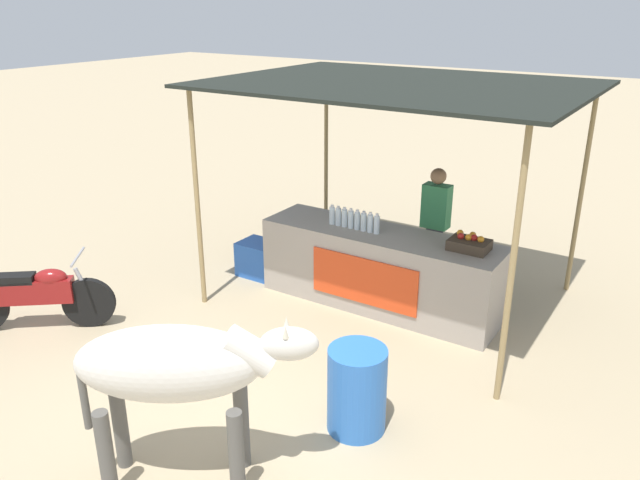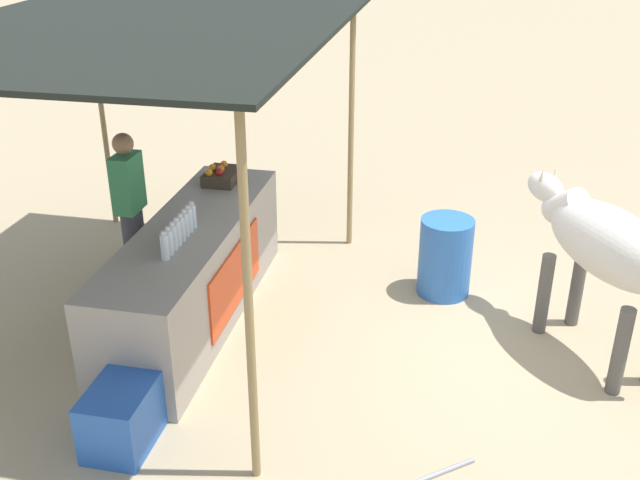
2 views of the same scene
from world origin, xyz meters
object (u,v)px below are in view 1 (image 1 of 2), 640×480
at_px(fruit_crate, 469,244).
at_px(cooler_box, 261,259).
at_px(stall_counter, 380,269).
at_px(water_barrel, 357,390).
at_px(vendor_behind_counter, 435,229).
at_px(cow, 178,369).
at_px(motorcycle_parked, 36,295).

relative_size(fruit_crate, cooler_box, 0.73).
bearing_deg(cooler_box, stall_counter, 3.12).
relative_size(fruit_crate, water_barrel, 0.55).
distance_m(stall_counter, fruit_crate, 1.22).
bearing_deg(vendor_behind_counter, cooler_box, -158.55).
height_order(cow, motorcycle_parked, cow).
relative_size(vendor_behind_counter, cooler_box, 2.75).
height_order(stall_counter, cow, cow).
height_order(vendor_behind_counter, cooler_box, vendor_behind_counter).
bearing_deg(cooler_box, fruit_crate, 3.10).
bearing_deg(water_barrel, fruit_crate, 87.17).
bearing_deg(cow, motorcycle_parked, 164.74).
height_order(fruit_crate, motorcycle_parked, fruit_crate).
distance_m(cooler_box, motorcycle_parked, 2.87).
bearing_deg(motorcycle_parked, cow, -15.26).
bearing_deg(water_barrel, cooler_box, 141.89).
relative_size(fruit_crate, vendor_behind_counter, 0.27).
xyz_separation_m(fruit_crate, water_barrel, (-0.11, -2.31, -0.63)).
bearing_deg(fruit_crate, cow, -104.26).
height_order(cooler_box, cow, cow).
relative_size(stall_counter, cow, 1.74).
relative_size(stall_counter, water_barrel, 3.77).
distance_m(fruit_crate, vendor_behind_counter, 1.00).
bearing_deg(water_barrel, stall_counter, 113.25).
distance_m(stall_counter, vendor_behind_counter, 0.92).
xyz_separation_m(fruit_crate, vendor_behind_counter, (-0.70, 0.69, -0.18)).
relative_size(cow, motorcycle_parked, 1.18).
xyz_separation_m(stall_counter, cooler_box, (-1.78, -0.10, -0.24)).
relative_size(stall_counter, vendor_behind_counter, 1.82).
xyz_separation_m(cow, motorcycle_parked, (-3.19, 0.87, -0.60)).
xyz_separation_m(stall_counter, vendor_behind_counter, (0.38, 0.75, 0.37)).
bearing_deg(cooler_box, cow, -60.61).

